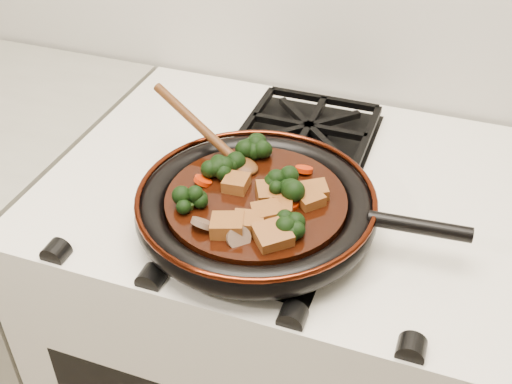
% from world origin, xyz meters
% --- Properties ---
extents(stove, '(0.76, 0.60, 0.90)m').
position_xyz_m(stove, '(0.00, 1.69, 0.45)').
color(stove, white).
rests_on(stove, ground).
extents(burner_grate_front, '(0.23, 0.23, 0.03)m').
position_xyz_m(burner_grate_front, '(0.00, 1.55, 0.91)').
color(burner_grate_front, black).
rests_on(burner_grate_front, stove).
extents(burner_grate_back, '(0.23, 0.23, 0.03)m').
position_xyz_m(burner_grate_back, '(0.00, 1.83, 0.91)').
color(burner_grate_back, black).
rests_on(burner_grate_back, stove).
extents(skillet, '(0.48, 0.35, 0.05)m').
position_xyz_m(skillet, '(-0.00, 1.56, 0.94)').
color(skillet, black).
rests_on(skillet, burner_grate_front).
extents(braising_sauce, '(0.26, 0.26, 0.02)m').
position_xyz_m(braising_sauce, '(-0.00, 1.56, 0.95)').
color(braising_sauce, black).
rests_on(braising_sauce, skillet).
extents(tofu_cube_0, '(0.05, 0.05, 0.03)m').
position_xyz_m(tofu_cube_0, '(-0.01, 1.48, 0.97)').
color(tofu_cube_0, brown).
rests_on(tofu_cube_0, braising_sauce).
extents(tofu_cube_1, '(0.04, 0.04, 0.02)m').
position_xyz_m(tofu_cube_1, '(0.04, 1.54, 0.97)').
color(tofu_cube_1, brown).
rests_on(tofu_cube_1, braising_sauce).
extents(tofu_cube_2, '(0.06, 0.06, 0.03)m').
position_xyz_m(tofu_cube_2, '(0.05, 1.48, 0.97)').
color(tofu_cube_2, brown).
rests_on(tofu_cube_2, braising_sauce).
extents(tofu_cube_3, '(0.04, 0.04, 0.02)m').
position_xyz_m(tofu_cube_3, '(0.03, 1.53, 0.97)').
color(tofu_cube_3, brown).
rests_on(tofu_cube_3, braising_sauce).
extents(tofu_cube_4, '(0.05, 0.05, 0.03)m').
position_xyz_m(tofu_cube_4, '(0.01, 1.57, 0.97)').
color(tofu_cube_4, brown).
rests_on(tofu_cube_4, braising_sauce).
extents(tofu_cube_5, '(0.05, 0.05, 0.02)m').
position_xyz_m(tofu_cube_5, '(0.01, 1.50, 0.97)').
color(tofu_cube_5, brown).
rests_on(tofu_cube_5, braising_sauce).
extents(tofu_cube_6, '(0.05, 0.05, 0.02)m').
position_xyz_m(tofu_cube_6, '(0.07, 1.57, 0.97)').
color(tofu_cube_6, brown).
rests_on(tofu_cube_6, braising_sauce).
extents(tofu_cube_7, '(0.05, 0.05, 0.02)m').
position_xyz_m(tofu_cube_7, '(0.07, 1.59, 0.97)').
color(tofu_cube_7, brown).
rests_on(tofu_cube_7, braising_sauce).
extents(tofu_cube_8, '(0.04, 0.04, 0.02)m').
position_xyz_m(tofu_cube_8, '(-0.04, 1.57, 0.97)').
color(tofu_cube_8, brown).
rests_on(tofu_cube_8, braising_sauce).
extents(tofu_cube_9, '(0.05, 0.05, 0.03)m').
position_xyz_m(tofu_cube_9, '(0.03, 1.52, 0.97)').
color(tofu_cube_9, brown).
rests_on(tofu_cube_9, braising_sauce).
extents(broccoli_floret_0, '(0.07, 0.07, 0.05)m').
position_xyz_m(broccoli_floret_0, '(0.06, 1.51, 0.97)').
color(broccoli_floret_0, black).
rests_on(broccoli_floret_0, braising_sauce).
extents(broccoli_floret_1, '(0.09, 0.08, 0.07)m').
position_xyz_m(broccoli_floret_1, '(-0.05, 1.66, 0.97)').
color(broccoli_floret_1, black).
rests_on(broccoli_floret_1, braising_sauce).
extents(broccoli_floret_2, '(0.07, 0.06, 0.06)m').
position_xyz_m(broccoli_floret_2, '(-0.08, 1.51, 0.97)').
color(broccoli_floret_2, black).
rests_on(broccoli_floret_2, braising_sauce).
extents(broccoli_floret_3, '(0.07, 0.08, 0.06)m').
position_xyz_m(broccoli_floret_3, '(-0.06, 1.61, 0.97)').
color(broccoli_floret_3, black).
rests_on(broccoli_floret_3, braising_sauce).
extents(broccoli_floret_4, '(0.07, 0.08, 0.06)m').
position_xyz_m(broccoli_floret_4, '(-0.04, 1.66, 0.97)').
color(broccoli_floret_4, black).
rests_on(broccoli_floret_4, braising_sauce).
extents(broccoli_floret_5, '(0.09, 0.09, 0.07)m').
position_xyz_m(broccoli_floret_5, '(0.04, 1.57, 0.97)').
color(broccoli_floret_5, black).
rests_on(broccoli_floret_5, braising_sauce).
extents(broccoli_floret_6, '(0.08, 0.09, 0.06)m').
position_xyz_m(broccoli_floret_6, '(0.02, 1.60, 0.97)').
color(broccoli_floret_6, black).
rests_on(broccoli_floret_6, braising_sauce).
extents(broccoli_floret_7, '(0.08, 0.08, 0.05)m').
position_xyz_m(broccoli_floret_7, '(-0.07, 1.59, 0.97)').
color(broccoli_floret_7, black).
rests_on(broccoli_floret_7, braising_sauce).
extents(carrot_coin_0, '(0.03, 0.03, 0.02)m').
position_xyz_m(carrot_coin_0, '(-0.09, 1.57, 0.96)').
color(carrot_coin_0, red).
rests_on(carrot_coin_0, braising_sauce).
extents(carrot_coin_1, '(0.03, 0.03, 0.01)m').
position_xyz_m(carrot_coin_1, '(-0.09, 1.52, 0.96)').
color(carrot_coin_1, red).
rests_on(carrot_coin_1, braising_sauce).
extents(carrot_coin_2, '(0.03, 0.03, 0.02)m').
position_xyz_m(carrot_coin_2, '(-0.02, 1.48, 0.96)').
color(carrot_coin_2, red).
rests_on(carrot_coin_2, braising_sauce).
extents(carrot_coin_3, '(0.03, 0.03, 0.01)m').
position_xyz_m(carrot_coin_3, '(0.05, 1.56, 0.96)').
color(carrot_coin_3, red).
rests_on(carrot_coin_3, braising_sauce).
extents(carrot_coin_4, '(0.03, 0.03, 0.02)m').
position_xyz_m(carrot_coin_4, '(0.04, 1.65, 0.96)').
color(carrot_coin_4, red).
rests_on(carrot_coin_4, braising_sauce).
extents(mushroom_slice_0, '(0.04, 0.04, 0.03)m').
position_xyz_m(mushroom_slice_0, '(-0.05, 1.48, 0.97)').
color(mushroom_slice_0, brown).
rests_on(mushroom_slice_0, braising_sauce).
extents(mushroom_slice_1, '(0.04, 0.04, 0.03)m').
position_xyz_m(mushroom_slice_1, '(0.01, 1.46, 0.97)').
color(mushroom_slice_1, brown).
rests_on(mushroom_slice_1, braising_sauce).
extents(mushroom_slice_2, '(0.04, 0.04, 0.02)m').
position_xyz_m(mushroom_slice_2, '(-0.06, 1.64, 0.97)').
color(mushroom_slice_2, brown).
rests_on(mushroom_slice_2, braising_sauce).
extents(wooden_spoon, '(0.13, 0.08, 0.20)m').
position_xyz_m(wooden_spoon, '(-0.09, 1.64, 0.98)').
color(wooden_spoon, '#4E2910').
rests_on(wooden_spoon, braising_sauce).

